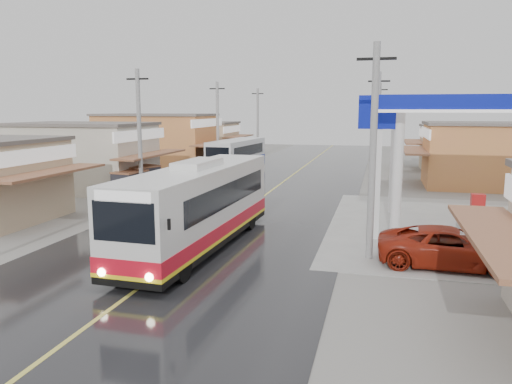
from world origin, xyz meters
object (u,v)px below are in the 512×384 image
jeepney (451,248)px  tyre_stack (142,207)px  cyclist (170,201)px  tricycle_near (141,178)px  second_bus (237,155)px  tricycle_far (130,183)px  coach_bus (200,206)px

jeepney → tyre_stack: (-15.46, 6.50, -0.50)m
cyclist → tricycle_near: bearing=145.6°
second_bus → tricycle_far: 14.44m
coach_bus → cyclist: coach_bus is taller
tyre_stack → cyclist: bearing=-6.4°
tricycle_near → tricycle_far: 2.01m
second_bus → coach_bus: bearing=-72.5°
cyclist → tyre_stack: size_ratio=2.39×
jeepney → tricycle_far: 20.32m
second_bus → tricycle_far: second_bus is taller
jeepney → tricycle_near: tricycle_near is taller
tricycle_near → tyre_stack: size_ratio=3.44×
jeepney → tyre_stack: bearing=69.5°
second_bus → cyclist: second_bus is taller
second_bus → tricycle_near: bearing=-99.7°
cyclist → tricycle_near: cyclist is taller
cyclist → tricycle_far: (-4.17, 3.38, 0.37)m
coach_bus → jeepney: size_ratio=2.26×
second_bus → tricycle_near: second_bus is taller
jeepney → cyclist: bearing=67.6°
second_bus → tyre_stack: (-0.50, -17.31, -1.36)m
jeepney → second_bus: bearing=34.5°
cyclist → tricycle_far: 5.38m
tricycle_near → coach_bus: bearing=-32.1°
second_bus → tricycle_near: (-3.14, -12.13, -0.50)m
cyclist → tricycle_far: bearing=157.2°
tyre_stack → tricycle_near: bearing=117.0°
coach_bus → tricycle_far: (-8.21, 9.50, -0.71)m
coach_bus → cyclist: (-4.04, 6.11, -1.08)m
coach_bus → jeepney: 9.71m
tricycle_far → tyre_stack: size_ratio=3.02×
cyclist → tricycle_near: size_ratio=0.70×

